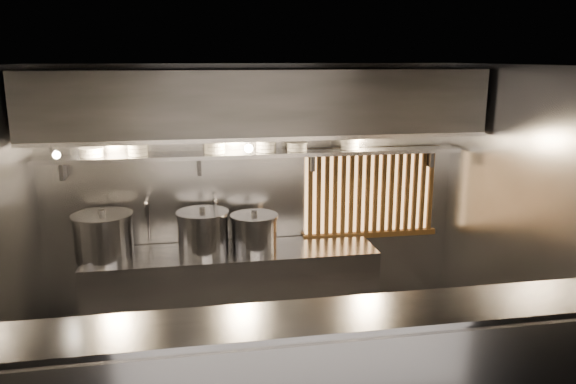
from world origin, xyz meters
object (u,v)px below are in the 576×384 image
object	(u,v)px
stock_pot_left	(104,236)
stock_pot_right	(203,232)
pendant_bulb	(249,148)
stock_pot_mid	(254,232)
heat_lamp	(53,148)

from	to	relation	value
stock_pot_left	stock_pot_right	bearing A→B (deg)	0.82
pendant_bulb	stock_pot_right	world-z (taller)	pendant_bulb
stock_pot_left	pendant_bulb	bearing A→B (deg)	2.58
pendant_bulb	stock_pot_right	bearing A→B (deg)	-173.92
pendant_bulb	stock_pot_left	xyz separation A→B (m)	(-1.47, -0.07, -0.83)
stock_pot_right	stock_pot_left	bearing A→B (deg)	-179.18
pendant_bulb	stock_pot_mid	xyz separation A→B (m)	(0.04, -0.05, -0.87)
pendant_bulb	stock_pot_mid	world-z (taller)	pendant_bulb
stock_pot_left	stock_pot_right	distance (m)	0.98
stock_pot_left	heat_lamp	bearing A→B (deg)	-139.26
pendant_bulb	stock_pot_mid	bearing A→B (deg)	-53.35
stock_pot_mid	heat_lamp	bearing A→B (deg)	-170.82
heat_lamp	stock_pot_right	xyz separation A→B (m)	(1.31, 0.30, -0.95)
stock_pot_mid	pendant_bulb	bearing A→B (deg)	126.65
stock_pot_mid	stock_pot_right	size ratio (longest dim) A/B	0.93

